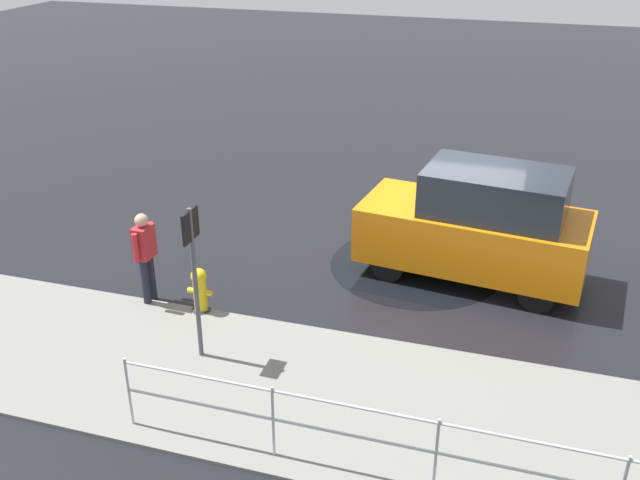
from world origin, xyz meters
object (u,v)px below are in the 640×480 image
Objects in this scene: pedestrian at (145,251)px; moving_hatchback at (479,225)px; sign_post at (194,263)px; fire_hydrant at (200,291)px.

moving_hatchback is at bearing -154.10° from pedestrian.
sign_post is at bearing 141.49° from pedestrian.
moving_hatchback is at bearing -148.64° from fire_hydrant.
moving_hatchback is 4.90m from fire_hydrant.
fire_hydrant is at bearing -64.43° from sign_post.
moving_hatchback reaches higher than fire_hydrant.
pedestrian is (0.96, -0.05, 0.56)m from fire_hydrant.
fire_hydrant is (4.15, 2.53, -0.63)m from moving_hatchback.
pedestrian is at bearing -2.88° from fire_hydrant.
moving_hatchback is 2.52× the size of pedestrian.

